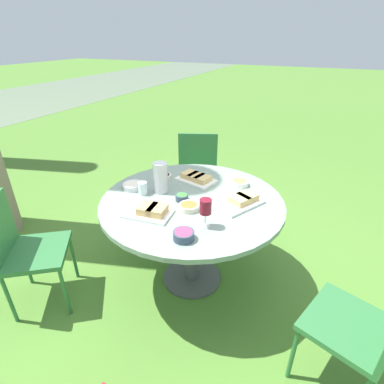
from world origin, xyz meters
TOP-DOWN VIEW (x-y plane):
  - ground_plane at (0.00, 0.00)m, footprint 40.00×40.00m
  - dining_table at (0.00, 0.00)m, footprint 1.36×1.36m
  - chair_near_left at (-0.72, 1.00)m, footprint 0.60×0.60m
  - chair_near_right at (-0.43, -1.20)m, footprint 0.56×0.54m
  - chair_far_back at (1.08, 0.43)m, footprint 0.55×0.56m
  - water_pitcher at (0.01, 0.27)m, footprint 0.12×0.11m
  - wine_glass at (-0.29, -0.22)m, footprint 0.08×0.08m
  - platter_bread_main at (0.29, 0.10)m, footprint 0.26×0.34m
  - platter_charcuterie at (0.08, -0.35)m, footprint 0.39×0.33m
  - platter_sandwich_side at (-0.32, 0.16)m, footprint 0.24×0.34m
  - bowl_fries at (0.37, -0.25)m, footprint 0.14×0.14m
  - bowl_salad at (-0.05, 0.06)m, footprint 0.09×0.09m
  - bowl_olives at (0.21, 0.36)m, footprint 0.13×0.13m
  - bowl_dip_red at (-0.47, -0.16)m, footprint 0.13×0.13m
  - bowl_dip_cream at (-0.03, 0.50)m, footprint 0.16×0.16m
  - bowl_roasted_veg at (-0.14, -0.04)m, footprint 0.14×0.14m
  - cup_water_near at (-0.08, 0.37)m, footprint 0.07×0.07m

SIDE VIEW (x-z plane):
  - ground_plane at x=0.00m, z-range 0.00..0.00m
  - chair_near_left at x=-0.72m, z-range 0.08..0.97m
  - chair_near_right at x=-0.43m, z-range 0.08..0.97m
  - chair_far_back at x=1.08m, z-range 0.08..0.97m
  - dining_table at x=0.00m, z-range 0.28..1.06m
  - bowl_roasted_veg at x=-0.14m, z-range 0.78..0.81m
  - bowl_dip_cream at x=-0.03m, z-range 0.78..0.82m
  - bowl_olives at x=0.21m, z-range 0.78..0.82m
  - bowl_fries at x=0.37m, z-range 0.78..0.82m
  - platter_charcuterie at x=0.08m, z-range 0.77..0.83m
  - bowl_salad at x=-0.05m, z-range 0.78..0.82m
  - platter_bread_main at x=0.29m, z-range 0.77..0.83m
  - platter_sandwich_side at x=-0.32m, z-range 0.77..0.84m
  - bowl_dip_red at x=-0.47m, z-range 0.78..0.83m
  - cup_water_near at x=-0.08m, z-range 0.77..0.87m
  - water_pitcher at x=0.01m, z-range 0.77..1.01m
  - wine_glass at x=-0.29m, z-range 0.82..1.01m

